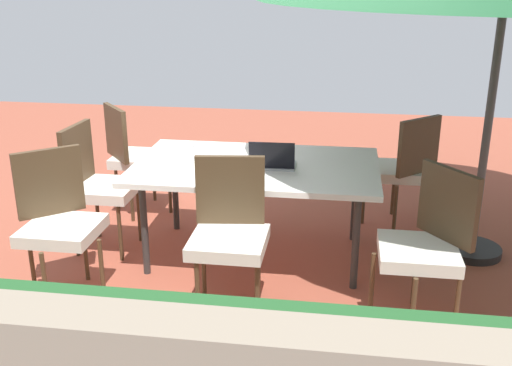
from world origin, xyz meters
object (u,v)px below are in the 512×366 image
chair_northwest (427,241)px  laptop (273,162)px  cup (191,152)px  chair_southeast (134,153)px  dining_table (256,171)px  chair_southwest (403,166)px  chair_east (97,181)px  chair_north (229,229)px  chair_northeast (58,218)px

chair_northwest → laptop: 1.24m
chair_northwest → cup: size_ratio=8.17×
chair_southeast → dining_table: bearing=-161.7°
chair_southwest → laptop: chair_southwest is taller
chair_east → chair_southeast: bearing=1.7°
dining_table → chair_north: 0.78m
chair_north → cup: bearing=111.9°
chair_northwest → chair_east: same height
chair_northwest → chair_northeast: (2.32, -0.01, 0.00)m
chair_east → cup: bearing=-81.2°
dining_table → chair_north: size_ratio=1.81×
dining_table → chair_southwest: size_ratio=1.81×
chair_southwest → laptop: size_ratio=3.00×
chair_northwest → dining_table: bearing=-161.7°
chair_southwest → chair_southeast: bearing=-43.4°
chair_northwest → cup: (1.63, -0.79, 0.24)m
chair_southeast → cup: chair_southeast is taller
chair_north → chair_northeast: bearing=172.6°
cup → chair_east: bearing=4.7°
chair_northeast → cup: 1.07m
dining_table → chair_east: bearing=1.6°
chair_southeast → chair_southwest: bearing=-131.2°
chair_southwest → chair_east: same height
laptop → chair_northeast: bearing=25.8°
chair_northwest → cup: chair_northwest is taller
cup → laptop: bearing=170.7°
chair_northwest → laptop: size_ratio=3.00×
chair_southwest → cup: chair_southwest is taller
laptop → cup: laptop is taller
dining_table → laptop: 0.18m
chair_northeast → chair_north: 1.13m
chair_southwest → chair_north: size_ratio=1.00×
dining_table → chair_northwest: bearing=146.0°
chair_southeast → chair_northwest: bearing=-163.1°
chair_northwest → chair_northeast: same height
chair_southwest → chair_east: bearing=-25.5°
chair_southwest → chair_southeast: same height
dining_table → chair_northeast: bearing=32.7°
chair_northwest → laptop: chair_northwest is taller
chair_northeast → chair_east: 0.73m
laptop → chair_southwest: bearing=-143.6°
chair_northeast → chair_east: same height
dining_table → cup: cup is taller
laptop → cup: size_ratio=2.72×
chair_southwest → chair_northeast: size_ratio=1.00×
dining_table → chair_north: (0.06, 0.77, -0.13)m
dining_table → chair_northeast: 1.41m
dining_table → chair_southwest: chair_southwest is taller
dining_table → laptop: size_ratio=5.43×
chair_north → laptop: (-0.19, -0.69, 0.23)m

